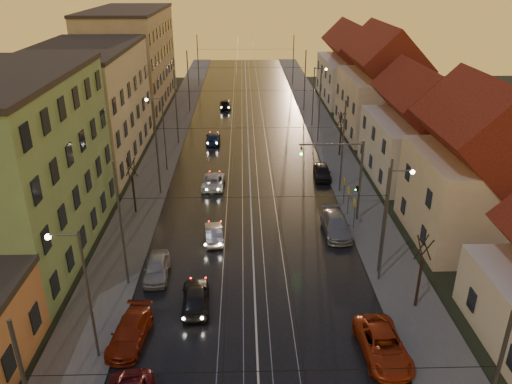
{
  "coord_description": "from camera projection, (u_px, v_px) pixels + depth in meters",
  "views": [
    {
      "loc": [
        -0.66,
        -19.72,
        19.78
      ],
      "look_at": [
        0.38,
        18.27,
        2.67
      ],
      "focal_mm": 35.0,
      "sensor_mm": 36.0,
      "label": 1
    }
  ],
  "objects": [
    {
      "name": "house_right_4",
      "position": [
        352.0,
        68.0,
        80.07
      ],
      "size": [
        9.18,
        16.32,
        10.0
      ],
      "color": "beige",
      "rests_on": "ground"
    },
    {
      "name": "ground",
      "position": [
        258.0,
        381.0,
        26.11
      ],
      "size": [
        160.0,
        160.0,
        0.0
      ],
      "primitive_type": "plane",
      "color": "black",
      "rests_on": "ground"
    },
    {
      "name": "street_lamp_1",
      "position": [
        389.0,
        211.0,
        33.45
      ],
      "size": [
        1.75,
        0.32,
        8.0
      ],
      "color": "#595B60",
      "rests_on": "ground"
    },
    {
      "name": "parked_left_3",
      "position": [
        157.0,
        268.0,
        34.74
      ],
      "size": [
        1.77,
        4.12,
        1.38
      ],
      "primitive_type": "imported",
      "rotation": [
        0.0,
        0.0,
        0.03
      ],
      "color": "#A4A5AA",
      "rests_on": "ground"
    },
    {
      "name": "street_lamp_3",
      "position": [
        316.0,
        91.0,
        66.26
      ],
      "size": [
        1.75,
        0.32,
        8.0
      ],
      "color": "#595B60",
      "rests_on": "ground"
    },
    {
      "name": "house_right_3",
      "position": [
        381.0,
        88.0,
        63.35
      ],
      "size": [
        9.18,
        14.28,
        11.5
      ],
      "color": "beige",
      "rests_on": "ground"
    },
    {
      "name": "driving_car_4",
      "position": [
        225.0,
        104.0,
        76.54
      ],
      "size": [
        1.84,
        4.12,
        1.37
      ],
      "primitive_type": "imported",
      "rotation": [
        0.0,
        0.0,
        3.19
      ],
      "color": "black",
      "rests_on": "ground"
    },
    {
      "name": "bare_tree_0",
      "position": [
        133.0,
        187.0,
        43.07
      ],
      "size": [
        1.09,
        1.09,
        5.11
      ],
      "color": "black",
      "rests_on": "ground"
    },
    {
      "name": "apartment_left_3",
      "position": [
        131.0,
        60.0,
        75.67
      ],
      "size": [
        10.0,
        24.0,
        14.0
      ],
      "primitive_type": "cube",
      "color": "#94835F",
      "rests_on": "ground"
    },
    {
      "name": "traffic_light_mast",
      "position": [
        349.0,
        171.0,
        40.83
      ],
      "size": [
        5.3,
        0.32,
        7.2
      ],
      "color": "#595B60",
      "rests_on": "ground"
    },
    {
      "name": "catenary_pole_l_5",
      "position": [
        198.0,
        61.0,
        89.68
      ],
      "size": [
        0.16,
        0.16,
        9.0
      ],
      "primitive_type": "cylinder",
      "color": "#595B60",
      "rests_on": "ground"
    },
    {
      "name": "sidewalk_right",
      "position": [
        328.0,
        139.0,
        62.79
      ],
      "size": [
        4.0,
        120.0,
        0.15
      ],
      "primitive_type": "cube",
      "color": "#4C4C4C",
      "rests_on": "ground"
    },
    {
      "name": "parked_right_1",
      "position": [
        336.0,
        225.0,
        40.43
      ],
      "size": [
        2.09,
        5.05,
        1.46
      ],
      "primitive_type": "imported",
      "rotation": [
        0.0,
        0.0,
        0.01
      ],
      "color": "gray",
      "rests_on": "ground"
    },
    {
      "name": "driving_car_1",
      "position": [
        214.0,
        233.0,
        39.39
      ],
      "size": [
        1.7,
        3.89,
        1.24
      ],
      "primitive_type": "imported",
      "rotation": [
        0.0,
        0.0,
        3.25
      ],
      "color": "#A2A2A7",
      "rests_on": "ground"
    },
    {
      "name": "bare_tree_1",
      "position": [
        420.0,
        274.0,
        30.82
      ],
      "size": [
        1.09,
        1.09,
        5.11
      ],
      "color": "black",
      "rests_on": "ground"
    },
    {
      "name": "catenary_pole_l_4",
      "position": [
        188.0,
        82.0,
        73.27
      ],
      "size": [
        0.16,
        0.16,
        9.0
      ],
      "primitive_type": "cylinder",
      "color": "#595B60",
      "rests_on": "ground"
    },
    {
      "name": "house_right_1",
      "position": [
        475.0,
        174.0,
        37.97
      ],
      "size": [
        8.67,
        10.2,
        10.8
      ],
      "color": "beige",
      "rests_on": "ground"
    },
    {
      "name": "street_lamp_2",
      "position": [
        161.0,
        127.0,
        51.22
      ],
      "size": [
        1.75,
        0.32,
        8.0
      ],
      "color": "#595B60",
      "rests_on": "ground"
    },
    {
      "name": "apartment_left_2",
      "position": [
        88.0,
        107.0,
        54.2
      ],
      "size": [
        10.0,
        20.0,
        12.0
      ],
      "primitive_type": "cube",
      "color": "#BDB092",
      "rests_on": "ground"
    },
    {
      "name": "parked_left_2",
      "position": [
        130.0,
        332.0,
        28.63
      ],
      "size": [
        2.33,
        4.7,
        1.31
      ],
      "primitive_type": "imported",
      "rotation": [
        0.0,
        0.0,
        -0.11
      ],
      "color": "maroon",
      "rests_on": "ground"
    },
    {
      "name": "sidewalk_left",
      "position": [
        168.0,
        141.0,
        62.29
      ],
      "size": [
        4.0,
        120.0,
        0.15
      ],
      "primitive_type": "cube",
      "color": "#4C4C4C",
      "rests_on": "ground"
    },
    {
      "name": "catenary_pole_r_1",
      "position": [
        385.0,
        223.0,
        32.68
      ],
      "size": [
        0.16,
        0.16,
        9.0
      ],
      "primitive_type": "cylinder",
      "color": "#595B60",
      "rests_on": "ground"
    },
    {
      "name": "tram_rail_0",
      "position": [
        231.0,
        140.0,
        62.49
      ],
      "size": [
        0.06,
        120.0,
        0.03
      ],
      "primitive_type": "cube",
      "color": "gray",
      "rests_on": "road"
    },
    {
      "name": "driving_car_0",
      "position": [
        196.0,
        297.0,
        31.62
      ],
      "size": [
        1.99,
        4.36,
        1.45
      ],
      "primitive_type": "imported",
      "rotation": [
        0.0,
        0.0,
        3.21
      ],
      "color": "black",
      "rests_on": "ground"
    },
    {
      "name": "parked_right_2",
      "position": [
        322.0,
        172.0,
        51.08
      ],
      "size": [
        1.8,
        4.13,
        1.38
      ],
      "primitive_type": "imported",
      "rotation": [
        0.0,
        0.0,
        -0.04
      ],
      "color": "black",
      "rests_on": "ground"
    },
    {
      "name": "catenary_pole_l_1",
      "position": [
        121.0,
        227.0,
        32.25
      ],
      "size": [
        0.16,
        0.16,
        9.0
      ],
      "primitive_type": "cylinder",
      "color": "#595B60",
      "rests_on": "ground"
    },
    {
      "name": "street_lamp_0",
      "position": [
        81.0,
        284.0,
        25.7
      ],
      "size": [
        1.75,
        0.32,
        8.0
      ],
      "color": "#595B60",
      "rests_on": "ground"
    },
    {
      "name": "parked_right_0",
      "position": [
        383.0,
        345.0,
        27.61
      ],
      "size": [
        2.6,
        5.15,
        1.4
      ],
      "primitive_type": "imported",
      "rotation": [
        0.0,
        0.0,
        0.06
      ],
      "color": "#AC3211",
      "rests_on": "ground"
    },
    {
      "name": "house_right_2",
      "position": [
        418.0,
        133.0,
        50.15
      ],
      "size": [
        9.18,
        12.24,
        9.2
      ],
      "color": "beige",
      "rests_on": "ground"
    },
    {
      "name": "catenary_pole_r_4",
      "position": [
        305.0,
        81.0,
        73.7
      ],
      "size": [
        0.16,
        0.16,
        9.0
      ],
      "primitive_type": "cylinder",
      "color": "#595B60",
      "rests_on": "ground"
    },
    {
      "name": "catenary_pole_r_3",
      "position": [
        319.0,
        107.0,
        60.03
      ],
      "size": [
        0.16,
        0.16,
        9.0
      ],
      "primitive_type": "cylinder",
      "color": "#595B60",
      "rests_on": "ground"
    },
    {
      "name": "driving_car_2",
      "position": [
        214.0,
        181.0,
        49.12
      ],
      "size": [
        2.25,
        4.6,
        1.26
      ],
      "primitive_type": "imported",
      "rotation": [
        0.0,
        0.0,
        3.11
      ],
      "color": "silver",
      "rests_on": "ground"
    },
    {
      "name": "road",
      "position": [
        248.0,
        140.0,
        62.56
      ],
      "size": [
        16.0,
        120.0,
        0.04
      ],
      "primitive_type": "cube",
      "color": "black",
      "rests_on": "ground"
    },
    {
      "name": "bare_tree_2",
      "position": [
        341.0,
        135.0,
        56.34
      ],
      "size": [
        1.09,
        1.09,
        5.11
      ],
      "color": "black",
      "rests_on": "ground"
    },
    {
      "name": "catenary_pole_l_2",
      "position": [
        157.0,
        150.0,
        45.93
      ],
      "size": [
        0.16,
        0.16,
        9.0
      ],
      "primitive_type": "cylinder",
      "color": "#595B60",
      "rests_on": "ground"
    },
    {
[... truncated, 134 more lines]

